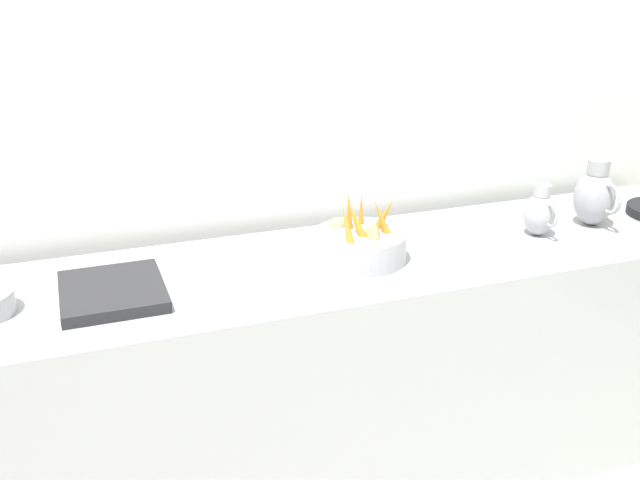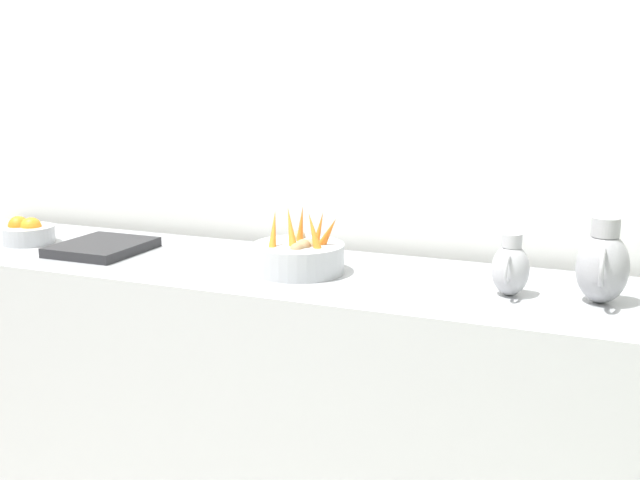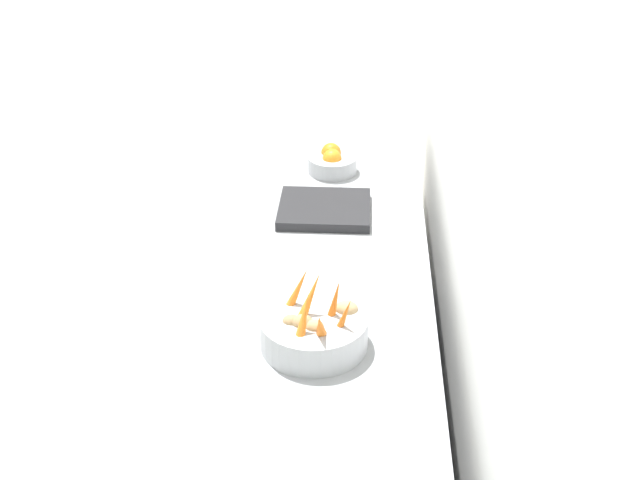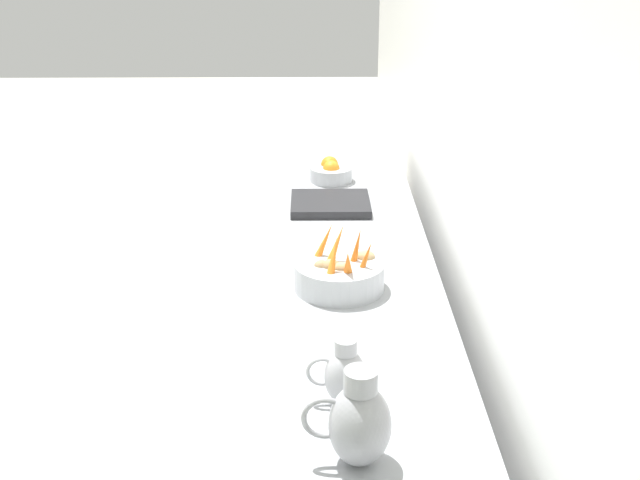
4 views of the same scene
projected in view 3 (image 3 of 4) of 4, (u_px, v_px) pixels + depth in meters
The scene contains 5 objects.
tile_wall_left at pixel (530, 239), 1.67m from camera, with size 0.10×8.37×3.00m, color white.
prep_counter at pixel (322, 440), 2.65m from camera, with size 0.68×3.16×0.89m, color #9EA0A5.
vegetable_colander at pixel (314, 329), 2.33m from camera, with size 0.31×0.31×0.22m.
orange_bowl at pixel (332, 161), 3.36m from camera, with size 0.20×0.20×0.11m.
counter_sink_basin at pixel (325, 209), 3.05m from camera, with size 0.34×0.30×0.04m, color #232326.
Camera 3 is at (-1.60, 2.21, 2.33)m, focal length 45.82 mm.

